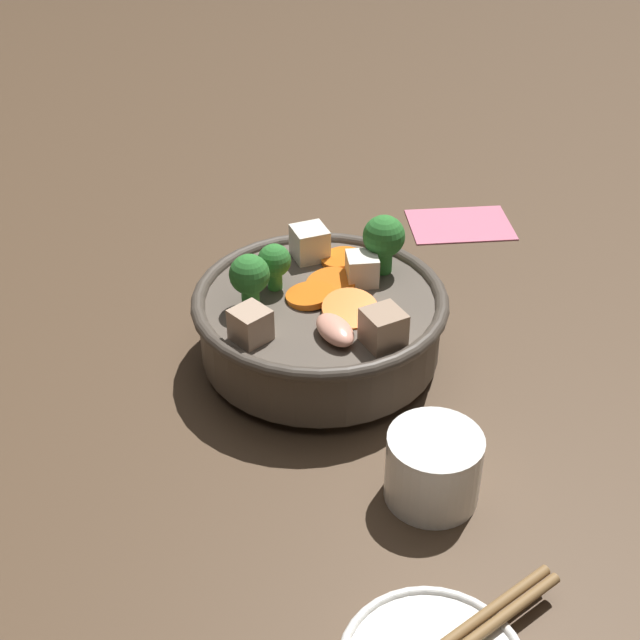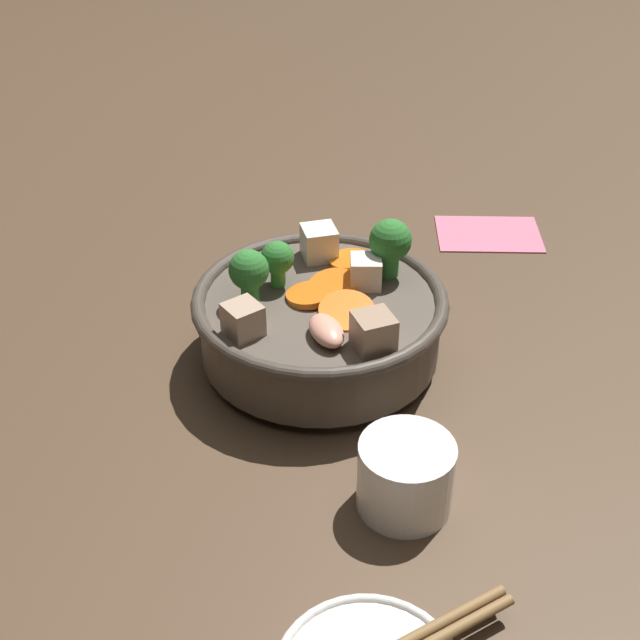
{
  "view_description": "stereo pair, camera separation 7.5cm",
  "coord_description": "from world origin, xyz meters",
  "views": [
    {
      "loc": [
        -0.12,
        0.61,
        0.47
      ],
      "look_at": [
        0.0,
        0.0,
        0.04
      ],
      "focal_mm": 50.0,
      "sensor_mm": 36.0,
      "label": 1
    },
    {
      "loc": [
        -0.19,
        0.59,
        0.47
      ],
      "look_at": [
        0.0,
        0.0,
        0.04
      ],
      "focal_mm": 50.0,
      "sensor_mm": 36.0,
      "label": 2
    }
  ],
  "objects": [
    {
      "name": "ground_plane",
      "position": [
        0.0,
        0.0,
        0.0
      ],
      "size": [
        3.0,
        3.0,
        0.0
      ],
      "primitive_type": "plane",
      "color": "#4C3826"
    },
    {
      "name": "stirfry_bowl",
      "position": [
        -0.0,
        -0.0,
        0.04
      ],
      "size": [
        0.22,
        0.22,
        0.12
      ],
      "color": "#51473D",
      "rests_on": "ground_plane"
    },
    {
      "name": "tea_cup",
      "position": [
        -0.11,
        0.14,
        0.03
      ],
      "size": [
        0.07,
        0.07,
        0.05
      ],
      "color": "white",
      "rests_on": "ground_plane"
    },
    {
      "name": "napkin",
      "position": [
        -0.1,
        -0.26,
        0.0
      ],
      "size": [
        0.13,
        0.11,
        0.0
      ],
      "color": "#D16B84",
      "rests_on": "ground_plane"
    }
  ]
}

